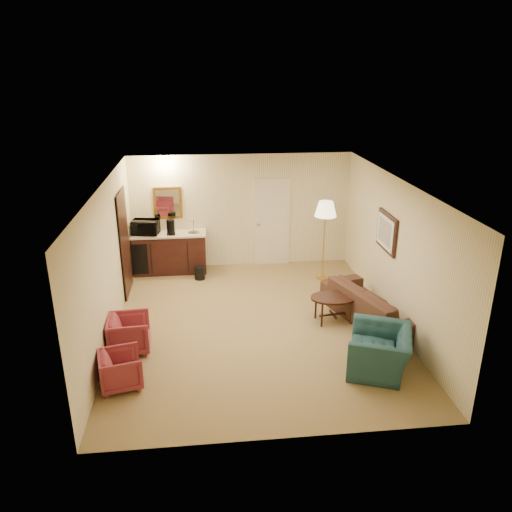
{
  "coord_description": "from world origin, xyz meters",
  "views": [
    {
      "loc": [
        -0.87,
        -7.99,
        4.38
      ],
      "look_at": [
        0.06,
        0.5,
        1.14
      ],
      "focal_mm": 35.0,
      "sensor_mm": 36.0,
      "label": 1
    }
  ],
  "objects_px": {
    "sofa": "(374,299)",
    "microwave": "(145,226)",
    "waste_bin": "(200,273)",
    "coffee_maker": "(171,227)",
    "floor_lamp": "(324,241)",
    "wetbar_cabinet": "(170,253)",
    "rose_chair_far": "(121,368)",
    "coffee_table": "(333,309)",
    "teal_armchair": "(380,344)",
    "rose_chair_near": "(129,332)"
  },
  "relations": [
    {
      "from": "waste_bin",
      "to": "wetbar_cabinet",
      "type": "bearing_deg",
      "value": 142.15
    },
    {
      "from": "rose_chair_far",
      "to": "floor_lamp",
      "type": "distance_m",
      "value": 5.3
    },
    {
      "from": "rose_chair_far",
      "to": "waste_bin",
      "type": "relative_size",
      "value": 2.11
    },
    {
      "from": "rose_chair_near",
      "to": "sofa",
      "type": "bearing_deg",
      "value": -86.85
    },
    {
      "from": "floor_lamp",
      "to": "waste_bin",
      "type": "bearing_deg",
      "value": 174.51
    },
    {
      "from": "rose_chair_near",
      "to": "teal_armchair",
      "type": "bearing_deg",
      "value": -108.77
    },
    {
      "from": "teal_armchair",
      "to": "coffee_table",
      "type": "xyz_separation_m",
      "value": [
        -0.29,
        1.63,
        -0.2
      ]
    },
    {
      "from": "sofa",
      "to": "microwave",
      "type": "distance_m",
      "value": 5.18
    },
    {
      "from": "coffee_maker",
      "to": "teal_armchair",
      "type": "bearing_deg",
      "value": -34.3
    },
    {
      "from": "wetbar_cabinet",
      "to": "rose_chair_far",
      "type": "distance_m",
      "value": 4.38
    },
    {
      "from": "teal_armchair",
      "to": "coffee_table",
      "type": "height_order",
      "value": "teal_armchair"
    },
    {
      "from": "floor_lamp",
      "to": "waste_bin",
      "type": "relative_size",
      "value": 6.17
    },
    {
      "from": "rose_chair_far",
      "to": "coffee_table",
      "type": "xyz_separation_m",
      "value": [
        3.58,
        1.62,
        -0.05
      ]
    },
    {
      "from": "sofa",
      "to": "microwave",
      "type": "bearing_deg",
      "value": 37.44
    },
    {
      "from": "coffee_maker",
      "to": "microwave",
      "type": "bearing_deg",
      "value": -171.83
    },
    {
      "from": "teal_armchair",
      "to": "coffee_maker",
      "type": "bearing_deg",
      "value": -120.63
    },
    {
      "from": "rose_chair_near",
      "to": "coffee_table",
      "type": "relative_size",
      "value": 0.78
    },
    {
      "from": "sofa",
      "to": "microwave",
      "type": "height_order",
      "value": "microwave"
    },
    {
      "from": "rose_chair_far",
      "to": "coffee_maker",
      "type": "bearing_deg",
      "value": -20.55
    },
    {
      "from": "waste_bin",
      "to": "coffee_maker",
      "type": "relative_size",
      "value": 0.86
    },
    {
      "from": "microwave",
      "to": "floor_lamp",
      "type": "bearing_deg",
      "value": -1.76
    },
    {
      "from": "rose_chair_far",
      "to": "microwave",
      "type": "height_order",
      "value": "microwave"
    },
    {
      "from": "sofa",
      "to": "floor_lamp",
      "type": "bearing_deg",
      "value": -7.01
    },
    {
      "from": "sofa",
      "to": "wetbar_cabinet",
      "type": "bearing_deg",
      "value": 34.13
    },
    {
      "from": "rose_chair_far",
      "to": "coffee_maker",
      "type": "relative_size",
      "value": 1.81
    },
    {
      "from": "waste_bin",
      "to": "coffee_table",
      "type": "bearing_deg",
      "value": -42.51
    },
    {
      "from": "microwave",
      "to": "wetbar_cabinet",
      "type": "bearing_deg",
      "value": 9.42
    },
    {
      "from": "teal_armchair",
      "to": "floor_lamp",
      "type": "height_order",
      "value": "floor_lamp"
    },
    {
      "from": "floor_lamp",
      "to": "microwave",
      "type": "bearing_deg",
      "value": 168.76
    },
    {
      "from": "coffee_table",
      "to": "microwave",
      "type": "height_order",
      "value": "microwave"
    },
    {
      "from": "teal_armchair",
      "to": "coffee_maker",
      "type": "xyz_separation_m",
      "value": [
        -3.32,
        4.27,
        0.64
      ]
    },
    {
      "from": "microwave",
      "to": "rose_chair_near",
      "type": "bearing_deg",
      "value": -80.53
    },
    {
      "from": "rose_chair_far",
      "to": "waste_bin",
      "type": "height_order",
      "value": "rose_chair_far"
    },
    {
      "from": "sofa",
      "to": "waste_bin",
      "type": "distance_m",
      "value": 3.91
    },
    {
      "from": "rose_chair_near",
      "to": "microwave",
      "type": "relative_size",
      "value": 1.17
    },
    {
      "from": "sofa",
      "to": "coffee_table",
      "type": "bearing_deg",
      "value": 64.96
    },
    {
      "from": "wetbar_cabinet",
      "to": "rose_chair_far",
      "type": "height_order",
      "value": "wetbar_cabinet"
    },
    {
      "from": "coffee_table",
      "to": "waste_bin",
      "type": "height_order",
      "value": "coffee_table"
    },
    {
      "from": "teal_armchair",
      "to": "waste_bin",
      "type": "height_order",
      "value": "teal_armchair"
    },
    {
      "from": "teal_armchair",
      "to": "coffee_table",
      "type": "bearing_deg",
      "value": -148.32
    },
    {
      "from": "wetbar_cabinet",
      "to": "coffee_table",
      "type": "distance_m",
      "value": 4.12
    },
    {
      "from": "floor_lamp",
      "to": "coffee_maker",
      "type": "bearing_deg",
      "value": 168.5
    },
    {
      "from": "coffee_table",
      "to": "sofa",
      "type": "bearing_deg",
      "value": -5.58
    },
    {
      "from": "coffee_maker",
      "to": "wetbar_cabinet",
      "type": "bearing_deg",
      "value": 138.1
    },
    {
      "from": "sofa",
      "to": "microwave",
      "type": "relative_size",
      "value": 3.88
    },
    {
      "from": "teal_armchair",
      "to": "rose_chair_near",
      "type": "xyz_separation_m",
      "value": [
        -3.87,
        1.01,
        -0.11
      ]
    },
    {
      "from": "teal_armchair",
      "to": "rose_chair_far",
      "type": "height_order",
      "value": "teal_armchair"
    },
    {
      "from": "rose_chair_far",
      "to": "coffee_maker",
      "type": "distance_m",
      "value": 4.37
    },
    {
      "from": "rose_chair_near",
      "to": "coffee_maker",
      "type": "bearing_deg",
      "value": -13.83
    },
    {
      "from": "coffee_table",
      "to": "floor_lamp",
      "type": "bearing_deg",
      "value": 82.19
    }
  ]
}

